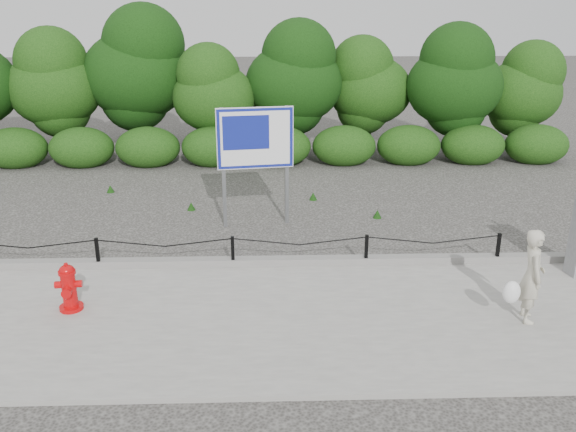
{
  "coord_description": "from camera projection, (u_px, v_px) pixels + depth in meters",
  "views": [
    {
      "loc": [
        0.7,
        -10.48,
        4.82
      ],
      "look_at": [
        1.04,
        0.2,
        1.0
      ],
      "focal_mm": 38.0,
      "sensor_mm": 36.0,
      "label": 1
    }
  ],
  "objects": [
    {
      "name": "fire_hydrant",
      "position": [
        69.0,
        288.0,
        9.72
      ],
      "size": [
        0.43,
        0.45,
        0.81
      ],
      "rotation": [
        0.0,
        0.0,
        0.1
      ],
      "color": "#C20709",
      "rests_on": "sidewalk"
    },
    {
      "name": "ground",
      "position": [
        233.0,
        270.0,
        11.47
      ],
      "size": [
        90.0,
        90.0,
        0.0
      ],
      "primitive_type": "plane",
      "color": "#2D2B28",
      "rests_on": "ground"
    },
    {
      "name": "treeline",
      "position": [
        229.0,
        79.0,
        19.07
      ],
      "size": [
        20.17,
        3.63,
        4.61
      ],
      "color": "black",
      "rests_on": "ground"
    },
    {
      "name": "advertising_sign",
      "position": [
        255.0,
        144.0,
        13.11
      ],
      "size": [
        1.66,
        0.36,
        2.66
      ],
      "rotation": [
        0.0,
        0.0,
        0.15
      ],
      "color": "slate",
      "rests_on": "ground"
    },
    {
      "name": "sidewalk",
      "position": [
        227.0,
        321.0,
        9.57
      ],
      "size": [
        14.0,
        4.0,
        0.08
      ],
      "primitive_type": "cube",
      "color": "gray",
      "rests_on": "ground"
    },
    {
      "name": "chain_barrier",
      "position": [
        233.0,
        248.0,
        11.31
      ],
      "size": [
        10.06,
        0.06,
        0.6
      ],
      "color": "black",
      "rests_on": "sidewalk"
    },
    {
      "name": "pedestrian",
      "position": [
        531.0,
        277.0,
        9.3
      ],
      "size": [
        0.7,
        0.59,
        1.5
      ],
      "rotation": [
        0.0,
        0.0,
        1.42
      ],
      "color": "#BEB8A3",
      "rests_on": "sidewalk"
    },
    {
      "name": "curb",
      "position": [
        233.0,
        262.0,
        11.46
      ],
      "size": [
        14.0,
        0.22,
        0.14
      ],
      "primitive_type": "cube",
      "color": "slate",
      "rests_on": "sidewalk"
    }
  ]
}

